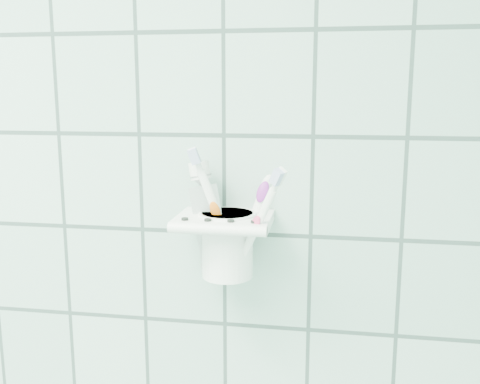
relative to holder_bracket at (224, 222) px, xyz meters
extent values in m
cube|color=white|center=(0.00, 0.04, -0.01)|extent=(0.05, 0.02, 0.04)
cube|color=white|center=(0.00, 0.00, 0.00)|extent=(0.13, 0.10, 0.01)
cylinder|color=white|center=(0.00, -0.05, 0.00)|extent=(0.13, 0.01, 0.01)
cylinder|color=black|center=(-0.05, -0.04, 0.01)|extent=(0.01, 0.01, 0.00)
cylinder|color=black|center=(-0.02, -0.04, 0.01)|extent=(0.01, 0.01, 0.00)
cylinder|color=black|center=(0.02, -0.04, 0.01)|extent=(0.01, 0.01, 0.00)
cylinder|color=black|center=(0.05, -0.04, 0.01)|extent=(0.01, 0.01, 0.00)
cylinder|color=white|center=(0.00, 0.00, -0.03)|extent=(0.07, 0.07, 0.09)
cylinder|color=white|center=(0.00, 0.00, 0.01)|extent=(0.08, 0.08, 0.01)
cylinder|color=black|center=(0.00, 0.00, 0.01)|extent=(0.06, 0.06, 0.00)
cylinder|color=white|center=(0.02, 0.01, 0.01)|extent=(0.06, 0.03, 0.14)
cylinder|color=white|center=(0.02, 0.01, 0.09)|extent=(0.02, 0.01, 0.02)
cube|color=silver|center=(0.02, 0.00, 0.10)|extent=(0.02, 0.01, 0.02)
cube|color=white|center=(0.02, 0.01, 0.10)|extent=(0.02, 0.01, 0.02)
ellipsoid|color=orange|center=(0.02, 0.00, 0.02)|extent=(0.02, 0.01, 0.03)
cylinder|color=white|center=(0.01, 0.01, 0.02)|extent=(0.07, 0.07, 0.17)
cylinder|color=white|center=(0.01, 0.01, 0.12)|extent=(0.02, 0.02, 0.03)
cube|color=silver|center=(0.01, 0.01, 0.14)|extent=(0.02, 0.02, 0.03)
cube|color=white|center=(0.01, 0.01, 0.14)|extent=(0.02, 0.01, 0.03)
ellipsoid|color=purple|center=(0.01, 0.01, 0.04)|extent=(0.02, 0.02, 0.03)
cylinder|color=white|center=(0.02, 0.00, 0.00)|extent=(0.07, 0.07, 0.13)
cylinder|color=white|center=(0.02, 0.00, 0.09)|extent=(0.02, 0.02, 0.02)
cube|color=silver|center=(0.02, -0.01, 0.10)|extent=(0.02, 0.02, 0.02)
cube|color=white|center=(0.02, 0.00, 0.10)|extent=(0.02, 0.02, 0.02)
ellipsoid|color=#D83F72|center=(0.02, -0.01, 0.02)|extent=(0.02, 0.02, 0.03)
cube|color=silver|center=(-0.01, 0.00, -0.01)|extent=(0.06, 0.03, 0.12)
cube|color=silver|center=(-0.01, 0.00, -0.06)|extent=(0.04, 0.02, 0.02)
cone|color=silver|center=(-0.01, 0.00, 0.05)|extent=(0.04, 0.04, 0.03)
cylinder|color=white|center=(-0.01, 0.00, 0.07)|extent=(0.04, 0.04, 0.03)
camera|label=1|loc=(0.13, -0.69, 0.18)|focal=40.00mm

